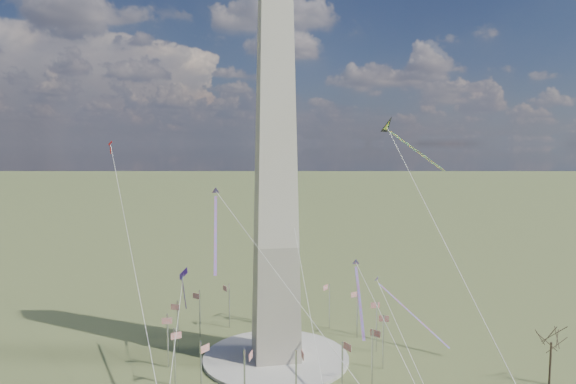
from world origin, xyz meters
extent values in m
plane|color=#48572B|center=(0.00, 0.00, 0.00)|extent=(2000.00, 2000.00, 0.00)
cylinder|color=#A49F96|center=(0.00, 0.00, 0.40)|extent=(36.00, 36.00, 0.80)
cylinder|color=silver|center=(26.00, 0.00, 6.50)|extent=(0.36, 0.36, 13.00)
cube|color=red|center=(26.00, 1.30, 11.80)|extent=(2.40, 0.08, 1.50)
cylinder|color=silver|center=(24.02, 9.95, 6.50)|extent=(0.36, 0.36, 13.00)
cube|color=red|center=(23.52, 11.15, 11.80)|extent=(2.25, 0.99, 1.50)
cylinder|color=silver|center=(18.38, 18.38, 6.50)|extent=(0.36, 0.36, 13.00)
cube|color=red|center=(17.47, 19.30, 11.80)|extent=(1.75, 1.75, 1.50)
cylinder|color=silver|center=(9.95, 24.02, 6.50)|extent=(0.36, 0.36, 13.00)
cube|color=red|center=(8.75, 24.52, 11.80)|extent=(0.99, 2.25, 1.50)
cylinder|color=silver|center=(0.00, 26.00, 6.50)|extent=(0.36, 0.36, 13.00)
cube|color=red|center=(-1.30, 26.00, 11.80)|extent=(0.08, 2.40, 1.50)
cylinder|color=silver|center=(-9.95, 24.02, 6.50)|extent=(0.36, 0.36, 13.00)
cube|color=red|center=(-11.15, 23.52, 11.80)|extent=(0.99, 2.25, 1.50)
cylinder|color=silver|center=(-18.38, 18.38, 6.50)|extent=(0.36, 0.36, 13.00)
cube|color=red|center=(-19.30, 17.47, 11.80)|extent=(1.75, 1.75, 1.50)
cylinder|color=silver|center=(-24.02, 9.95, 6.50)|extent=(0.36, 0.36, 13.00)
cube|color=red|center=(-24.52, 8.75, 11.80)|extent=(2.25, 0.99, 1.50)
cylinder|color=silver|center=(-26.00, 0.00, 6.50)|extent=(0.36, 0.36, 13.00)
cube|color=red|center=(-26.00, -1.30, 11.80)|extent=(2.40, 0.08, 1.50)
cylinder|color=silver|center=(-24.02, -9.95, 6.50)|extent=(0.36, 0.36, 13.00)
cube|color=red|center=(-23.52, -11.15, 11.80)|extent=(2.25, 0.99, 1.50)
cylinder|color=silver|center=(-18.38, -18.38, 6.50)|extent=(0.36, 0.36, 13.00)
cube|color=red|center=(-17.47, -19.30, 11.80)|extent=(1.75, 1.75, 1.50)
cylinder|color=silver|center=(-9.95, -24.02, 6.50)|extent=(0.36, 0.36, 13.00)
cube|color=red|center=(-8.75, -24.52, 11.80)|extent=(0.99, 2.25, 1.50)
cylinder|color=silver|center=(0.00, -26.00, 6.50)|extent=(0.36, 0.36, 13.00)
cube|color=red|center=(1.30, -26.00, 11.80)|extent=(0.08, 2.40, 1.50)
cylinder|color=silver|center=(9.95, -24.02, 6.50)|extent=(0.36, 0.36, 13.00)
cube|color=red|center=(11.15, -23.52, 11.80)|extent=(0.99, 2.25, 1.50)
cylinder|color=silver|center=(18.38, -18.38, 6.50)|extent=(0.36, 0.36, 13.00)
cube|color=red|center=(19.30, -17.47, 11.80)|extent=(1.75, 1.75, 1.50)
cylinder|color=silver|center=(24.02, -9.95, 6.50)|extent=(0.36, 0.36, 13.00)
cube|color=red|center=(24.52, -8.75, 11.80)|extent=(2.25, 0.99, 1.50)
cylinder|color=#4C3F2E|center=(57.51, -23.90, 4.83)|extent=(0.46, 0.46, 9.66)
cube|color=#FAA20D|center=(36.77, 2.11, 51.41)|extent=(11.23, 9.67, 10.09)
cube|color=#FAA20D|center=(35.58, 0.71, 51.41)|extent=(11.23, 9.67, 10.09)
cube|color=#3E1A77|center=(-22.21, 6.15, 21.00)|extent=(2.08, 3.13, 2.81)
cube|color=red|center=(-22.21, 6.15, 16.36)|extent=(1.15, 3.52, 9.72)
cube|color=red|center=(15.85, -16.80, 19.04)|extent=(4.21, 17.29, 10.99)
cube|color=red|center=(-14.90, -13.87, 34.60)|extent=(1.64, 21.08, 13.20)
cube|color=red|center=(36.47, 1.83, 8.60)|extent=(13.52, 16.44, 12.96)
cube|color=red|center=(-43.33, 36.07, 53.27)|extent=(1.39, 1.33, 1.43)
cube|color=red|center=(-43.33, 36.07, 51.71)|extent=(0.30, 1.24, 3.28)
cube|color=white|center=(4.91, 40.49, 66.39)|extent=(1.37, 2.07, 1.63)
cube|color=white|center=(4.91, 40.49, 64.60)|extent=(0.97, 1.32, 3.74)
camera|label=1|loc=(-18.51, -120.98, 53.06)|focal=32.00mm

